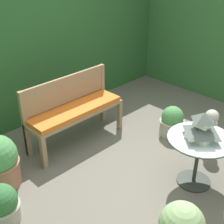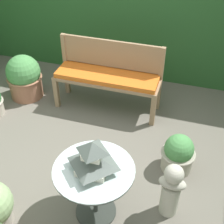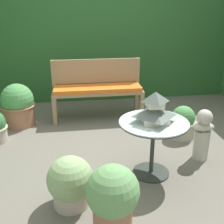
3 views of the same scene
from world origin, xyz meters
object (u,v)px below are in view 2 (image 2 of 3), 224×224
at_px(garden_bench, 107,79).
at_px(patio_table, 94,179).
at_px(potted_plant_patio_mid, 178,154).
at_px(pagoda_birdhouse, 93,158).
at_px(garden_bust, 171,189).
at_px(potted_plant_table_far, 24,77).

xyz_separation_m(garden_bench, patio_table, (0.41, -1.64, 0.03)).
relative_size(garden_bench, potted_plant_patio_mid, 3.11).
xyz_separation_m(pagoda_birdhouse, garden_bust, (0.66, 0.22, -0.43)).
relative_size(pagoda_birdhouse, potted_plant_patio_mid, 0.77).
distance_m(garden_bench, pagoda_birdhouse, 1.72).
relative_size(potted_plant_table_far, potted_plant_patio_mid, 1.42).
xyz_separation_m(patio_table, pagoda_birdhouse, (0.00, 0.00, 0.26)).
bearing_deg(potted_plant_table_far, garden_bust, -30.51).
distance_m(patio_table, potted_plant_patio_mid, 1.07).
xyz_separation_m(patio_table, potted_plant_patio_mid, (0.66, 0.80, -0.27)).
bearing_deg(pagoda_birdhouse, garden_bench, 104.15).
bearing_deg(pagoda_birdhouse, garden_bust, 18.39).
height_order(pagoda_birdhouse, potted_plant_table_far, pagoda_birdhouse).
bearing_deg(garden_bench, patio_table, -75.85).
height_order(patio_table, potted_plant_table_far, potted_plant_table_far).
bearing_deg(potted_plant_patio_mid, garden_bust, -89.88).
distance_m(patio_table, potted_plant_table_far, 2.26).
bearing_deg(patio_table, potted_plant_patio_mid, 50.43).
distance_m(garden_bust, potted_plant_patio_mid, 0.59).
distance_m(garden_bench, potted_plant_table_far, 1.22).
height_order(patio_table, potted_plant_patio_mid, patio_table).
height_order(garden_bench, patio_table, patio_table).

